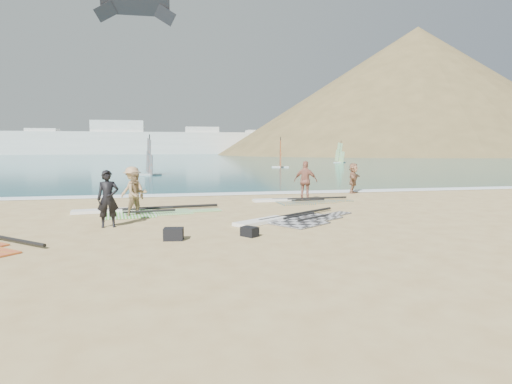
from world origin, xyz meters
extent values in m
plane|color=tan|center=(0.00, 0.00, 0.00)|extent=(300.00, 300.00, 0.00)
cube|color=#0C4C57|center=(0.00, 132.00, 0.00)|extent=(300.00, 240.00, 0.06)
cube|color=white|center=(0.00, 12.30, 0.00)|extent=(300.00, 1.20, 0.04)
cube|color=white|center=(-20.00, 150.00, 4.03)|extent=(160.00, 8.00, 8.00)
cube|color=white|center=(-45.00, 150.00, 4.53)|extent=(10.00, 7.00, 9.00)
cube|color=white|center=(-20.00, 150.00, 6.03)|extent=(18.00, 7.00, 12.00)
cube|color=white|center=(10.00, 150.00, 5.03)|extent=(12.00, 7.00, 10.00)
cube|color=white|center=(35.00, 150.00, 4.53)|extent=(16.00, 7.00, 9.00)
cube|color=white|center=(55.00, 150.00, 5.53)|extent=(10.00, 7.00, 11.00)
cone|color=olive|center=(85.00, 130.00, 0.00)|extent=(143.00, 143.00, 45.00)
cone|color=olive|center=(120.00, 140.00, 0.00)|extent=(70.00, 70.00, 28.00)
cube|color=#252528|center=(1.46, 2.82, 0.02)|extent=(2.43, 2.48, 0.04)
cube|color=#252528|center=(2.69, 3.66, 0.02)|extent=(1.76, 1.73, 0.04)
cube|color=#252528|center=(3.69, 4.34, 0.02)|extent=(1.24, 1.09, 0.04)
cylinder|color=black|center=(1.99, 4.19, 0.10)|extent=(3.60, 2.49, 0.10)
cylinder|color=black|center=(1.82, 3.45, 0.16)|extent=(1.50, 1.05, 0.07)
cylinder|color=black|center=(2.18, 2.92, 0.16)|extent=(1.50, 1.05, 0.07)
cube|color=white|center=(0.30, 3.04, 0.06)|extent=(2.19, 1.75, 0.12)
cube|color=green|center=(-4.37, 5.94, 0.02)|extent=(2.14, 2.32, 0.04)
cube|color=green|center=(-2.71, 6.15, 0.02)|extent=(1.63, 1.54, 0.04)
cube|color=green|center=(-1.36, 6.33, 0.02)|extent=(1.33, 0.78, 0.04)
cylinder|color=black|center=(-3.14, 7.05, 0.10)|extent=(4.79, 0.73, 0.12)
cylinder|color=black|center=(-3.69, 6.39, 0.16)|extent=(1.98, 0.34, 0.08)
cylinder|color=black|center=(-3.59, 5.67, 0.16)|extent=(1.98, 0.34, 0.08)
cube|color=white|center=(-5.42, 6.75, 0.06)|extent=(2.58, 1.00, 0.12)
cube|color=#FF9E26|center=(3.00, 8.04, 0.02)|extent=(1.62, 1.79, 0.04)
cube|color=#FF9E26|center=(4.37, 8.11, 0.02)|extent=(1.25, 1.17, 0.04)
cube|color=#FF9E26|center=(5.48, 8.16, 0.02)|extent=(1.05, 0.56, 0.04)
cylinder|color=black|center=(4.07, 8.87, 0.10)|extent=(3.95, 0.28, 0.09)
cylinder|color=black|center=(3.58, 8.37, 0.16)|extent=(1.63, 0.14, 0.07)
cylinder|color=black|center=(3.61, 7.77, 0.16)|extent=(1.63, 0.14, 0.07)
cube|color=white|center=(2.19, 8.78, 0.06)|extent=(2.08, 0.65, 0.12)
cube|color=black|center=(-2.74, 0.92, 0.17)|extent=(0.60, 0.47, 0.35)
cube|color=black|center=(-0.51, 0.96, 0.14)|extent=(0.56, 0.59, 0.29)
imported|color=black|center=(-4.82, 3.37, 0.95)|extent=(0.75, 0.55, 1.90)
imported|color=#967950|center=(-4.05, 5.53, 0.86)|extent=(1.04, 0.96, 1.71)
imported|color=tan|center=(-4.27, 6.50, 0.93)|extent=(1.36, 1.33, 1.87)
imported|color=#A56551|center=(3.79, 8.73, 0.99)|extent=(1.24, 1.01, 1.97)
imported|color=#AC7959|center=(7.57, 11.50, 0.87)|extent=(1.34, 1.63, 1.74)
cube|color=white|center=(-4.51, 29.66, 0.09)|extent=(2.20, 1.16, 0.12)
cube|color=red|center=(-4.51, 29.66, 1.12)|extent=(0.75, 2.51, 2.30)
cube|color=red|center=(-4.51, 29.66, 2.70)|extent=(0.45, 1.42, 1.60)
cylinder|color=black|center=(-4.51, 29.66, 2.00)|extent=(0.28, 0.72, 3.65)
cube|color=white|center=(11.50, 42.45, 0.09)|extent=(2.26, 1.04, 0.13)
cube|color=#C2060B|center=(11.50, 42.45, 1.16)|extent=(0.56, 2.64, 2.38)
cube|color=#C2060B|center=(11.50, 42.45, 2.79)|extent=(0.34, 1.49, 1.65)
cylinder|color=black|center=(11.50, 42.45, 2.06)|extent=(0.23, 0.76, 3.77)
cube|color=white|center=(25.54, 56.32, 0.09)|extent=(2.15, 1.15, 0.12)
cube|color=#74C02C|center=(25.54, 56.32, 1.09)|extent=(0.76, 2.44, 2.25)
cube|color=#74C02C|center=(25.54, 56.32, 2.64)|extent=(0.46, 1.38, 1.56)
cylinder|color=black|center=(25.54, 56.32, 1.95)|extent=(0.28, 0.71, 3.57)
cube|color=black|center=(-5.71, 35.30, 16.88)|extent=(6.84, 1.01, 1.65)
cube|color=black|center=(-8.64, 35.36, 16.18)|extent=(2.35, 0.73, 2.10)
cube|color=black|center=(-2.79, 35.25, 16.18)|extent=(2.33, 0.76, 2.10)
camera|label=1|loc=(-2.87, -11.34, 2.65)|focal=30.00mm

